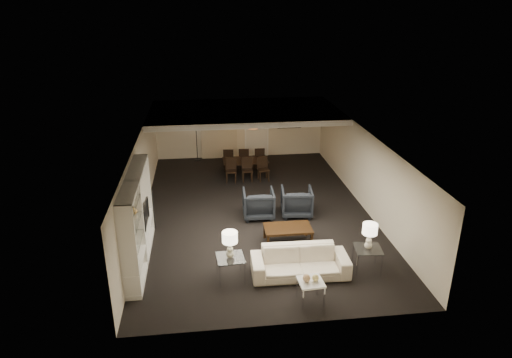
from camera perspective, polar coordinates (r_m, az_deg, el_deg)
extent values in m
plane|color=black|center=(14.64, 0.00, -4.00)|extent=(11.00, 11.00, 0.00)
cube|color=silver|center=(13.75, 0.00, 5.43)|extent=(7.00, 11.00, 0.02)
cube|color=beige|center=(19.35, -2.00, 6.38)|extent=(7.00, 0.02, 2.50)
cube|color=beige|center=(9.29, 4.23, -11.64)|extent=(7.00, 0.02, 2.50)
cube|color=beige|center=(14.18, -14.18, -0.07)|extent=(0.02, 11.00, 2.50)
cube|color=beige|center=(14.95, 13.43, 1.14)|extent=(0.02, 11.00, 2.50)
cube|color=silver|center=(17.14, -1.44, 8.35)|extent=(7.00, 4.00, 0.20)
cube|color=beige|center=(19.23, -4.66, 6.08)|extent=(1.50, 0.12, 2.40)
cube|color=silver|center=(19.45, 0.08, 5.86)|extent=(0.90, 0.05, 2.10)
cube|color=#142D38|center=(19.52, 4.20, 7.39)|extent=(0.95, 0.04, 0.65)
cylinder|color=#D8591E|center=(17.28, -0.43, 6.83)|extent=(0.52, 0.52, 0.24)
imported|color=beige|center=(11.36, 5.52, -10.29)|extent=(2.39, 0.99, 0.69)
imported|color=black|center=(14.09, 0.31, -3.10)|extent=(0.98, 1.01, 0.88)
imported|color=black|center=(14.28, 5.10, -2.84)|extent=(1.04, 1.07, 0.88)
sphere|color=tan|center=(10.29, 6.34, -12.20)|extent=(0.17, 0.17, 0.17)
sphere|color=#E7D27A|center=(10.34, 7.44, -12.14)|extent=(0.15, 0.15, 0.15)
imported|color=black|center=(12.45, -14.06, -4.26)|extent=(0.99, 0.13, 0.57)
imported|color=#2930B4|center=(10.81, -15.30, -7.88)|extent=(0.18, 0.18, 0.18)
imported|color=#BA883E|center=(11.23, -15.08, -3.82)|extent=(0.17, 0.17, 0.18)
cube|color=black|center=(13.79, -13.00, -3.57)|extent=(0.17, 0.17, 1.19)
imported|color=black|center=(17.50, -1.32, 1.45)|extent=(1.73, 1.00, 0.60)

